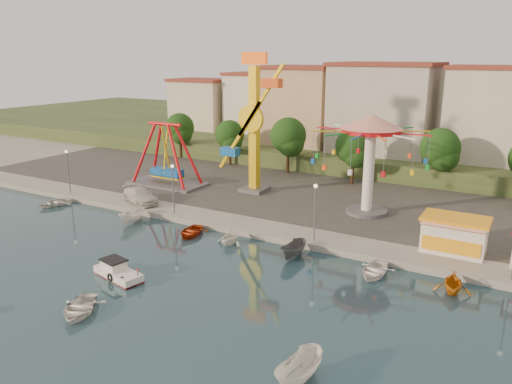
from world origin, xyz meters
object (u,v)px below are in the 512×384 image
Objects in this scene: pirate_ship_ride at (166,156)px; van at (140,196)px; kamikaze_tower at (255,127)px; cabin_motorboat at (117,273)px; skiff at (299,371)px; rowboat_a at (79,308)px; wave_swinger at (370,142)px.

van is at bearing -71.45° from pirate_ship_ride.
van is at bearing -131.34° from kamikaze_tower.
pirate_ship_ride reaches higher than cabin_motorboat.
cabin_motorboat is 1.16× the size of skiff.
rowboat_a is 15.98m from skiff.
van is (-11.23, 14.86, 1.01)m from cabin_motorboat.
kamikaze_tower is 3.53× the size of cabin_motorboat.
kamikaze_tower is at bearing 106.83° from cabin_motorboat.
cabin_motorboat is 1.17× the size of rowboat_a.
cabin_motorboat reaches higher than rowboat_a.
van is (-9.09, -10.34, -7.10)m from kamikaze_tower.
kamikaze_tower is 36.79m from skiff.
pirate_ship_ride is 0.86× the size of wave_swinger.
wave_swinger reaches higher than cabin_motorboat.
kamikaze_tower reaches higher than wave_swinger.
rowboat_a is at bearing -172.41° from skiff.
kamikaze_tower is 15.49m from van.
wave_swinger reaches higher than van.
kamikaze_tower reaches higher than cabin_motorboat.
pirate_ship_ride reaches higher than skiff.
wave_swinger is 2.05× the size of van.
rowboat_a is 0.71× the size of van.
rowboat_a is (15.75, -28.15, -3.98)m from pirate_ship_ride.
van is (-13.09, 20.23, 1.01)m from rowboat_a.
wave_swinger reaches higher than rowboat_a.
cabin_motorboat is 5.68m from rowboat_a.
skiff is at bearing -40.94° from pirate_ship_ride.
rowboat_a is at bearing -82.54° from kamikaze_tower.
pirate_ship_ride is 2.49× the size of rowboat_a.
pirate_ship_ride is 1.76× the size of van.
cabin_motorboat is (2.14, -25.19, -8.10)m from kamikaze_tower.
van is at bearing 151.31° from skiff.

